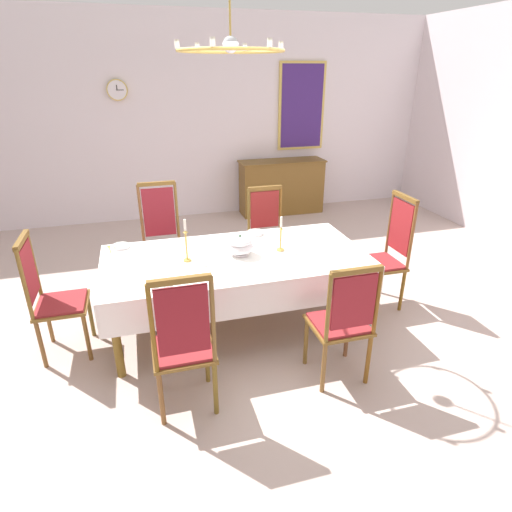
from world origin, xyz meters
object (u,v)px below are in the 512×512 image
Objects in this scene: chair_north_a at (162,239)px; chandelier at (231,49)px; chair_south_b at (343,320)px; sideboard at (281,187)px; bowl_far_left at (255,232)px; chair_south_a at (183,343)px; chair_north_b at (268,232)px; dining_table at (235,263)px; chair_head_east at (387,252)px; candlestick_west at (186,244)px; spoon_primary at (147,287)px; bowl_near_left at (161,285)px; bowl_near_right at (121,246)px; mounted_clock at (117,90)px; candlestick_east at (281,237)px; framed_painting at (302,107)px; soup_tureen at (240,245)px; chair_head_west at (51,296)px; spoon_secondary at (109,247)px.

chandelier is (0.60, -0.99, 1.85)m from chair_north_a.
chair_south_b reaches higher than sideboard.
sideboard is (1.25, 2.80, -0.32)m from bowl_far_left.
chair_north_b is (1.22, 1.97, -0.02)m from chair_south_a.
dining_table is 1.60m from chair_head_east.
spoon_primary is (-0.37, -0.42, -0.16)m from candlestick_west.
chair_north_a is 7.48× the size of bowl_near_left.
candlestick_west is at bearing 90.00° from chair_head_east.
bowl_near_right is 0.50× the size of mounted_clock.
bowl_far_left reaches higher than dining_table.
chandelier is (1.01, -0.48, 1.68)m from bowl_near_right.
chair_south_a is 7.59× the size of bowl_near_right.
candlestick_east is (-0.18, 0.98, 0.33)m from chair_south_b.
candlestick_west is 3.72m from mounted_clock.
candlestick_east is 0.40× the size of chandelier.
chair_south_b is 1.55m from spoon_primary.
framed_painting is (1.98, 3.52, 1.06)m from dining_table.
candlestick_west is (-0.44, -0.00, 0.23)m from dining_table.
dining_table is 9.71× the size of soup_tureen.
soup_tureen reaches higher than bowl_near_right.
framed_painting reaches higher than chair_north_b.
bowl_near_right is at bearing 155.80° from soup_tureen.
soup_tureen is at bearing 90.00° from chair_head_east.
chandelier reaches higher than dining_table.
chair_south_b is (0.62, -0.98, -0.13)m from dining_table.
framed_painting is at bearing 134.61° from chair_head_west.
soup_tureen is 0.55m from bowl_far_left.
chair_south_b is at bearing 121.71° from chair_north_a.
chair_north_b reaches higher than bowl_near_right.
chair_north_a is at bearing -0.38° from chair_north_b.
chair_south_b reaches higher than dining_table.
chair_north_b is 1.05m from candlestick_east.
chair_head_east is at bearing -18.94° from spoon_secondary.
chair_south_a is 5.33m from framed_painting.
chair_north_b is 2.75× the size of candlestick_west.
spoon_secondary is at bearing 155.86° from chandelier.
mounted_clock is at bearing 104.97° from dining_table.
dining_table is at bearing 57.89° from chair_north_b.
chair_south_a is 1.73m from bowl_far_left.
chandelier is at bearing -75.03° from mounted_clock.
chair_south_b is at bearing -22.03° from bowl_near_left.
candlestick_west reaches higher than bowl_far_left.
chair_south_b is 2.69× the size of candlestick_west.
dining_table is 14.88× the size of bowl_far_left.
chair_north_b is at bearing 57.89° from dining_table.
candlestick_west is 0.27× the size of sideboard.
chandelier is at bearing 0.00° from candlestick_west.
bowl_near_left is at bearing 58.59° from sideboard.
sideboard is 4.14m from chandelier.
chair_head_east is 7.35× the size of bowl_near_left.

